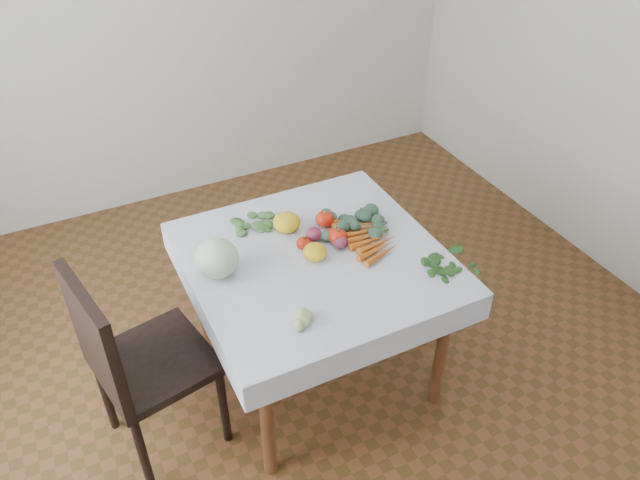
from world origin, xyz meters
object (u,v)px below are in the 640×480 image
(heirloom_back, at_px, (287,222))
(carrot_bunch, at_px, (368,236))
(chair, at_px, (131,358))
(cabbage, at_px, (217,259))
(table, at_px, (315,274))

(heirloom_back, height_order, carrot_bunch, heirloom_back)
(chair, bearing_deg, cabbage, 17.86)
(cabbage, relative_size, carrot_bunch, 0.49)
(table, bearing_deg, chair, -175.68)
(heirloom_back, bearing_deg, chair, -160.08)
(table, bearing_deg, carrot_bunch, 1.21)
(heirloom_back, relative_size, carrot_bunch, 0.33)
(chair, distance_m, cabbage, 0.54)
(carrot_bunch, bearing_deg, chair, -176.42)
(chair, distance_m, carrot_bunch, 1.18)
(chair, height_order, heirloom_back, chair)
(table, xyz_separation_m, cabbage, (-0.43, 0.08, 0.19))
(chair, height_order, carrot_bunch, chair)
(cabbage, bearing_deg, table, -10.18)
(chair, distance_m, heirloom_back, 0.93)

